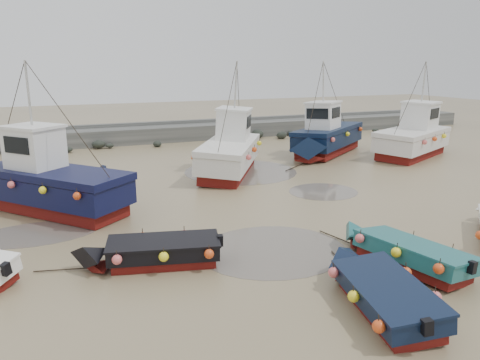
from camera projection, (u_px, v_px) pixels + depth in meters
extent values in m
plane|color=#8F7E5D|center=(295.00, 228.00, 17.93)|extent=(120.00, 120.00, 0.00)
cube|color=#63635F|center=(162.00, 134.00, 37.49)|extent=(60.00, 2.20, 1.20)
cube|color=#63635F|center=(158.00, 123.00, 38.40)|extent=(60.00, 0.60, 0.25)
ellipsoid|color=black|center=(234.00, 139.00, 36.79)|extent=(0.84, 0.86, 0.51)
ellipsoid|color=black|center=(257.00, 134.00, 39.16)|extent=(0.98, 1.07, 0.72)
ellipsoid|color=black|center=(329.00, 132.00, 40.62)|extent=(0.78, 0.90, 0.59)
ellipsoid|color=black|center=(407.00, 127.00, 44.15)|extent=(0.68, 0.72, 0.52)
ellipsoid|color=black|center=(375.00, 130.00, 42.16)|extent=(0.60, 0.70, 0.31)
ellipsoid|color=black|center=(99.00, 144.00, 34.30)|extent=(0.99, 0.80, 0.58)
ellipsoid|color=black|center=(308.00, 134.00, 40.11)|extent=(0.54, 0.46, 0.30)
ellipsoid|color=black|center=(281.00, 135.00, 39.36)|extent=(0.61, 0.47, 0.46)
ellipsoid|color=black|center=(415.00, 125.00, 44.91)|extent=(0.92, 0.97, 0.58)
ellipsoid|color=black|center=(110.00, 146.00, 34.44)|extent=(0.61, 0.53, 0.32)
ellipsoid|color=black|center=(291.00, 133.00, 40.41)|extent=(0.67, 0.55, 0.43)
ellipsoid|color=black|center=(38.00, 150.00, 31.76)|extent=(1.09, 0.88, 0.72)
ellipsoid|color=black|center=(68.00, 150.00, 32.79)|extent=(0.65, 0.60, 0.37)
ellipsoid|color=black|center=(282.00, 135.00, 38.74)|extent=(0.88, 0.64, 0.62)
ellipsoid|color=black|center=(157.00, 144.00, 35.09)|extent=(0.64, 0.62, 0.48)
ellipsoid|color=black|center=(259.00, 136.00, 39.09)|extent=(0.55, 0.45, 0.29)
cylinder|color=#635B51|center=(272.00, 250.00, 15.83)|extent=(5.11, 5.11, 0.01)
cylinder|color=#635B51|center=(323.00, 191.00, 22.97)|extent=(3.43, 3.43, 0.01)
cylinder|color=#635B51|center=(36.00, 234.00, 17.30)|extent=(4.56, 4.56, 0.01)
cylinder|color=#635B51|center=(241.00, 171.00, 27.21)|extent=(6.52, 6.52, 0.01)
cube|color=black|center=(9.00, 268.00, 12.81)|extent=(0.28, 0.28, 0.35)
cube|color=maroon|center=(388.00, 308.00, 11.78)|extent=(1.97, 3.43, 0.30)
cube|color=black|center=(389.00, 295.00, 11.69)|extent=(2.25, 3.71, 0.45)
pyramid|color=black|center=(356.00, 246.00, 13.56)|extent=(1.64, 1.03, 0.90)
cube|color=brown|center=(390.00, 289.00, 11.65)|extent=(1.83, 3.10, 0.10)
cube|color=black|center=(390.00, 285.00, 11.63)|extent=(2.32, 3.80, 0.07)
cube|color=black|center=(430.00, 327.00, 9.92)|extent=(0.25, 0.22, 0.35)
cylinder|color=black|center=(343.00, 264.00, 14.64)|extent=(0.48, 1.96, 0.04)
sphere|color=#DC4A19|center=(382.00, 323.00, 10.21)|extent=(0.30, 0.30, 0.30)
sphere|color=#DC4A19|center=(438.00, 301.00, 11.15)|extent=(0.30, 0.30, 0.30)
sphere|color=#DC4A19|center=(356.00, 294.00, 11.52)|extent=(0.30, 0.30, 0.30)
sphere|color=#DC4A19|center=(408.00, 276.00, 12.47)|extent=(0.30, 0.30, 0.30)
sphere|color=#DC4A19|center=(336.00, 270.00, 12.83)|extent=(0.30, 0.30, 0.30)
cube|color=maroon|center=(411.00, 265.00, 14.31)|extent=(2.01, 3.43, 0.30)
cube|color=#1D5B5D|center=(413.00, 253.00, 14.22)|extent=(2.29, 3.71, 0.45)
pyramid|color=#1D5B5D|center=(360.00, 221.00, 15.75)|extent=(1.69, 1.04, 0.90)
cube|color=brown|center=(413.00, 248.00, 14.18)|extent=(1.86, 3.10, 0.10)
cube|color=#1D5B5D|center=(413.00, 245.00, 14.16)|extent=(2.37, 3.80, 0.07)
cube|color=black|center=(470.00, 269.00, 12.75)|extent=(0.25, 0.22, 0.35)
cylinder|color=black|center=(340.00, 239.00, 16.68)|extent=(0.48, 1.96, 0.04)
sphere|color=#DC4A19|center=(436.00, 274.00, 12.60)|extent=(0.30, 0.30, 0.30)
sphere|color=#DC4A19|center=(451.00, 251.00, 14.16)|extent=(0.30, 0.30, 0.30)
sphere|color=#DC4A19|center=(394.00, 257.00, 13.69)|extent=(0.30, 0.30, 0.30)
sphere|color=#DC4A19|center=(412.00, 237.00, 15.25)|extent=(0.30, 0.30, 0.30)
sphere|color=#DC4A19|center=(358.00, 243.00, 14.78)|extent=(0.30, 0.30, 0.30)
cube|color=maroon|center=(164.00, 260.00, 14.64)|extent=(3.32, 1.83, 0.30)
cube|color=black|center=(164.00, 249.00, 14.55)|extent=(3.59, 2.08, 0.45)
pyramid|color=black|center=(95.00, 239.00, 14.13)|extent=(1.00, 1.46, 0.90)
cube|color=brown|center=(164.00, 244.00, 14.51)|extent=(3.00, 1.69, 0.10)
cube|color=black|center=(163.00, 241.00, 14.48)|extent=(3.67, 2.15, 0.07)
cube|color=black|center=(220.00, 240.00, 14.77)|extent=(0.23, 0.26, 0.35)
cylinder|color=black|center=(68.00, 270.00, 14.23)|extent=(1.95, 0.51, 0.04)
sphere|color=#DC4A19|center=(209.00, 253.00, 13.97)|extent=(0.30, 0.30, 0.30)
sphere|color=#DC4A19|center=(184.00, 236.00, 15.37)|extent=(0.30, 0.30, 0.30)
sphere|color=#DC4A19|center=(164.00, 256.00, 13.77)|extent=(0.30, 0.30, 0.30)
sphere|color=#DC4A19|center=(143.00, 238.00, 15.17)|extent=(0.30, 0.30, 0.30)
sphere|color=#DC4A19|center=(117.00, 259.00, 13.57)|extent=(0.30, 0.30, 0.30)
cube|color=maroon|center=(56.00, 206.00, 19.74)|extent=(5.62, 6.08, 0.55)
cube|color=black|center=(54.00, 189.00, 19.56)|extent=(6.19, 6.66, 0.95)
cube|color=brown|center=(53.00, 177.00, 19.43)|extent=(6.02, 6.48, 0.08)
cube|color=black|center=(53.00, 174.00, 19.40)|extent=(6.32, 6.81, 0.30)
cube|color=white|center=(35.00, 149.00, 19.56)|extent=(2.57, 2.60, 1.70)
cube|color=white|center=(32.00, 127.00, 19.34)|extent=(2.77, 2.81, 0.12)
cube|color=black|center=(17.00, 141.00, 19.95)|extent=(1.11, 0.96, 0.68)
cylinder|color=#B7B7B2|center=(29.00, 94.00, 19.01)|extent=(0.10, 0.10, 2.60)
sphere|color=#DE5D5D|center=(77.00, 197.00, 17.16)|extent=(0.30, 0.30, 0.30)
sphere|color=#DE5D5D|center=(108.00, 179.00, 19.82)|extent=(0.30, 0.30, 0.30)
sphere|color=#DE5D5D|center=(43.00, 191.00, 17.95)|extent=(0.30, 0.30, 0.30)
sphere|color=#DE5D5D|center=(77.00, 174.00, 20.60)|extent=(0.30, 0.30, 0.30)
sphere|color=#DE5D5D|center=(11.00, 185.00, 18.73)|extent=(0.30, 0.30, 0.30)
sphere|color=#DE5D5D|center=(48.00, 170.00, 21.39)|extent=(0.30, 0.30, 0.30)
cube|color=maroon|center=(228.00, 169.00, 26.58)|extent=(5.23, 6.70, 0.55)
cube|color=silver|center=(228.00, 156.00, 26.40)|extent=(5.80, 7.31, 0.95)
pyramid|color=silver|center=(240.00, 133.00, 30.14)|extent=(2.81, 2.49, 1.40)
cube|color=brown|center=(228.00, 147.00, 26.27)|extent=(5.63, 7.12, 0.08)
cube|color=silver|center=(228.00, 145.00, 26.24)|extent=(5.92, 7.47, 0.30)
cube|color=white|center=(231.00, 125.00, 26.93)|extent=(2.50, 2.59, 1.70)
cube|color=white|center=(231.00, 109.00, 26.70)|extent=(2.70, 2.80, 0.12)
cube|color=black|center=(234.00, 119.00, 27.84)|extent=(1.25, 0.80, 0.68)
cylinder|color=#B7B7B2|center=(231.00, 85.00, 26.37)|extent=(0.10, 0.10, 2.60)
cylinder|color=black|center=(243.00, 156.00, 31.64)|extent=(1.62, 2.58, 0.05)
sphere|color=#DE5D5D|center=(192.00, 159.00, 23.82)|extent=(0.30, 0.30, 0.30)
sphere|color=#DE5D5D|center=(247.00, 156.00, 24.48)|extent=(0.30, 0.30, 0.30)
sphere|color=#DE5D5D|center=(203.00, 151.00, 25.98)|extent=(0.30, 0.30, 0.30)
sphere|color=#DE5D5D|center=(253.00, 149.00, 26.64)|extent=(0.30, 0.30, 0.30)
sphere|color=#DE5D5D|center=(212.00, 144.00, 28.14)|extent=(0.30, 0.30, 0.30)
sphere|color=#DE5D5D|center=(258.00, 142.00, 28.80)|extent=(0.30, 0.30, 0.30)
cube|color=maroon|center=(328.00, 150.00, 32.55)|extent=(6.52, 5.54, 0.55)
cube|color=black|center=(329.00, 139.00, 32.37)|extent=(7.13, 6.13, 0.95)
pyramid|color=black|center=(305.00, 136.00, 28.87)|extent=(2.63, 2.88, 1.40)
cube|color=brown|center=(329.00, 131.00, 32.25)|extent=(6.94, 5.95, 0.08)
cube|color=black|center=(329.00, 129.00, 32.21)|extent=(7.29, 6.26, 0.30)
cube|color=white|center=(325.00, 117.00, 31.19)|extent=(2.66, 2.60, 1.70)
cube|color=white|center=(325.00, 103.00, 30.97)|extent=(2.87, 2.81, 0.12)
cube|color=black|center=(319.00, 114.00, 30.29)|extent=(0.92, 1.25, 0.68)
cylinder|color=#B7B7B2|center=(326.00, 82.00, 30.64)|extent=(0.10, 0.10, 2.60)
cylinder|color=black|center=(297.00, 167.00, 28.36)|extent=(2.46, 1.80, 0.05)
sphere|color=#DE5D5D|center=(361.00, 130.00, 33.87)|extent=(0.30, 0.30, 0.30)
sphere|color=#DE5D5D|center=(318.00, 130.00, 34.13)|extent=(0.30, 0.30, 0.30)
sphere|color=#DE5D5D|center=(348.00, 135.00, 31.58)|extent=(0.30, 0.30, 0.30)
sphere|color=#DE5D5D|center=(302.00, 135.00, 31.84)|extent=(0.30, 0.30, 0.30)
sphere|color=#DE5D5D|center=(334.00, 141.00, 29.29)|extent=(0.30, 0.30, 0.30)
cube|color=maroon|center=(411.00, 153.00, 31.34)|extent=(6.37, 4.64, 0.55)
cube|color=silver|center=(412.00, 142.00, 31.16)|extent=(6.94, 5.19, 0.95)
pyramid|color=silver|center=(433.00, 126.00, 33.69)|extent=(2.45, 3.04, 1.40)
cube|color=brown|center=(412.00, 134.00, 31.03)|extent=(6.76, 5.03, 0.08)
cube|color=silver|center=(412.00, 132.00, 31.00)|extent=(7.09, 5.30, 0.30)
cube|color=white|center=(419.00, 116.00, 31.39)|extent=(2.62, 2.56, 1.70)
cube|color=white|center=(420.00, 103.00, 31.17)|extent=(2.83, 2.77, 0.12)
cube|color=black|center=(425.00, 111.00, 32.06)|extent=(0.74, 1.46, 0.68)
cylinder|color=#B7B7B2|center=(422.00, 82.00, 30.84)|extent=(0.10, 0.10, 2.60)
cylinder|color=black|center=(436.00, 147.00, 34.89)|extent=(2.73, 1.34, 0.05)
sphere|color=#DE5D5D|center=(374.00, 139.00, 30.18)|extent=(0.30, 0.30, 0.30)
sphere|color=#DE5D5D|center=(424.00, 142.00, 28.90)|extent=(0.30, 0.30, 0.30)
sphere|color=#DE5D5D|center=(386.00, 136.00, 31.41)|extent=(0.30, 0.30, 0.30)
sphere|color=#DE5D5D|center=(434.00, 139.00, 30.12)|extent=(0.30, 0.30, 0.30)
sphere|color=#DE5D5D|center=(396.00, 133.00, 32.63)|extent=(0.30, 0.30, 0.30)
sphere|color=#DE5D5D|center=(444.00, 136.00, 31.35)|extent=(0.30, 0.30, 0.30)
sphere|color=#DE5D5D|center=(406.00, 130.00, 33.86)|extent=(0.30, 0.30, 0.30)
imported|color=#171E32|center=(105.00, 199.00, 21.66)|extent=(0.70, 0.59, 1.64)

